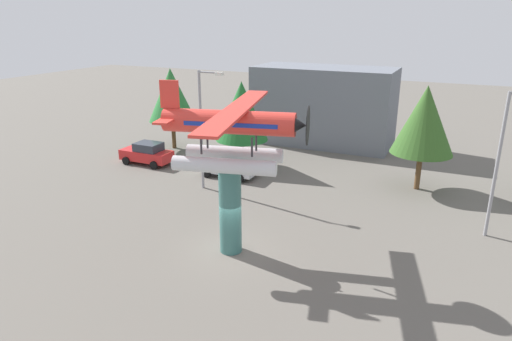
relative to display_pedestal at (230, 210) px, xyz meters
name	(u,v)px	position (x,y,z in m)	size (l,w,h in m)	color
ground_plane	(231,250)	(0.00, 0.00, -2.24)	(140.00, 140.00, 0.00)	#605B54
display_pedestal	(230,210)	(0.00, 0.00, 0.00)	(1.10, 1.10, 4.48)	#386B66
floatplane_monument	(231,132)	(0.13, 0.03, 3.91)	(7.17, 10.36, 4.00)	silver
car_near_red	(147,153)	(-12.79, 9.90, -1.36)	(4.20, 2.02, 1.76)	red
car_mid_silver	(229,165)	(-5.41, 9.96, -1.36)	(4.20, 2.02, 1.76)	silver
streetlight_primary	(203,122)	(-5.75, 7.13, 2.39)	(1.84, 0.28, 7.99)	gray
streetlight_secondary	(503,156)	(11.87, 7.30, 2.29)	(1.84, 0.28, 7.79)	gray
storefront_building	(323,106)	(-2.06, 22.00, 1.24)	(12.43, 5.55, 6.96)	slate
tree_west	(171,95)	(-13.55, 14.73, 2.51)	(4.09, 4.09, 7.04)	brown
tree_east	(242,111)	(-5.64, 12.54, 2.16)	(4.03, 4.03, 6.65)	brown
tree_center_back	(424,120)	(7.45, 13.14, 2.56)	(4.07, 4.07, 7.07)	brown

